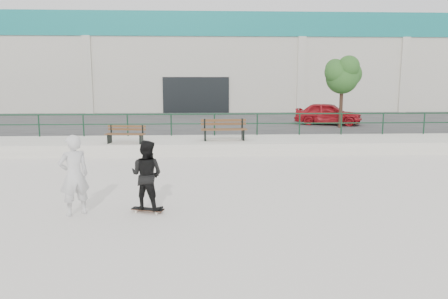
{
  "coord_description": "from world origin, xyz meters",
  "views": [
    {
      "loc": [
        0.41,
        -9.37,
        3.18
      ],
      "look_at": [
        1.0,
        2.0,
        1.29
      ],
      "focal_mm": 35.0,
      "sensor_mm": 36.0,
      "label": 1
    }
  ],
  "objects": [
    {
      "name": "bench_left",
      "position": [
        -2.71,
        8.58,
        0.87
      ],
      "size": [
        1.65,
        0.69,
        0.74
      ],
      "rotation": [
        0.0,
        0.0,
        -0.14
      ],
      "color": "brown",
      "rests_on": "ledge"
    },
    {
      "name": "parking_strip",
      "position": [
        0.0,
        18.0,
        0.25
      ],
      "size": [
        60.0,
        14.0,
        0.5
      ],
      "primitive_type": "cube",
      "color": "#343434",
      "rests_on": "ground"
    },
    {
      "name": "seated_skater",
      "position": [
        -2.55,
        0.62,
        0.95
      ],
      "size": [
        0.82,
        0.75,
        1.89
      ],
      "primitive_type": "imported",
      "rotation": [
        0.0,
        0.0,
        3.71
      ],
      "color": "silver",
      "rests_on": "ground"
    },
    {
      "name": "commercial_building",
      "position": [
        -0.0,
        31.99,
        4.58
      ],
      "size": [
        44.2,
        16.33,
        8.0
      ],
      "color": "beige",
      "rests_on": "ground"
    },
    {
      "name": "skateboard",
      "position": [
        -0.89,
        0.71,
        0.07
      ],
      "size": [
        0.8,
        0.43,
        0.09
      ],
      "rotation": [
        0.0,
        0.0,
        -0.31
      ],
      "color": "black",
      "rests_on": "ground"
    },
    {
      "name": "standing_skater",
      "position": [
        -0.89,
        0.71,
        0.92
      ],
      "size": [
        0.97,
        0.87,
        1.64
      ],
      "primitive_type": "imported",
      "rotation": [
        0.0,
        0.0,
        2.76
      ],
      "color": "black",
      "rests_on": "skateboard"
    },
    {
      "name": "ledge",
      "position": [
        0.0,
        9.5,
        0.25
      ],
      "size": [
        30.0,
        3.0,
        0.5
      ],
      "primitive_type": "cube",
      "color": "silver",
      "rests_on": "ground"
    },
    {
      "name": "red_car",
      "position": [
        7.63,
        15.19,
        1.13
      ],
      "size": [
        4.0,
        2.74,
        1.26
      ],
      "primitive_type": "imported",
      "rotation": [
        0.0,
        0.0,
        1.2
      ],
      "color": "#AD151E",
      "rests_on": "parking_strip"
    },
    {
      "name": "railing",
      "position": [
        -0.0,
        10.8,
        1.24
      ],
      "size": [
        28.0,
        0.06,
        1.03
      ],
      "color": "#153B25",
      "rests_on": "ledge"
    },
    {
      "name": "ground",
      "position": [
        0.0,
        0.0,
        0.0
      ],
      "size": [
        120.0,
        120.0,
        0.0
      ],
      "primitive_type": "plane",
      "color": "silver",
      "rests_on": "ground"
    },
    {
      "name": "tree",
      "position": [
        7.89,
        13.66,
        3.35
      ],
      "size": [
        2.14,
        1.9,
        3.8
      ],
      "color": "#442D22",
      "rests_on": "parking_strip"
    },
    {
      "name": "bench_right",
      "position": [
        1.36,
        9.27,
        0.95
      ],
      "size": [
        1.99,
        0.65,
        0.91
      ],
      "rotation": [
        0.0,
        0.0,
        0.04
      ],
      "color": "brown",
      "rests_on": "ledge"
    }
  ]
}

